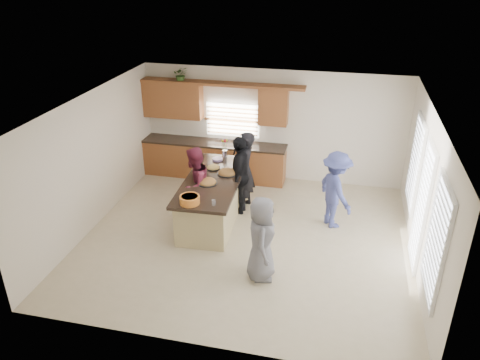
% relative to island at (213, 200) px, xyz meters
% --- Properties ---
extents(floor, '(6.50, 6.50, 0.00)m').
position_rel_island_xyz_m(floor, '(0.86, -0.62, -0.45)').
color(floor, beige).
rests_on(floor, ground).
extents(room_shell, '(6.52, 6.02, 2.81)m').
position_rel_island_xyz_m(room_shell, '(0.86, -0.62, 1.45)').
color(room_shell, silver).
rests_on(room_shell, ground).
extents(back_cabinetry, '(4.08, 0.66, 2.46)m').
position_rel_island_xyz_m(back_cabinetry, '(-0.60, 2.11, 0.46)').
color(back_cabinetry, '#95572B').
rests_on(back_cabinetry, ground).
extents(right_wall_glazing, '(0.06, 4.00, 2.25)m').
position_rel_island_xyz_m(right_wall_glazing, '(4.08, -0.76, 0.89)').
color(right_wall_glazing, white).
rests_on(right_wall_glazing, ground).
extents(island, '(1.27, 2.75, 0.95)m').
position_rel_island_xyz_m(island, '(0.00, 0.00, 0.00)').
color(island, tan).
rests_on(island, ground).
extents(platter_front, '(0.41, 0.41, 0.17)m').
position_rel_island_xyz_m(platter_front, '(-0.05, -0.22, 0.52)').
color(platter_front, black).
rests_on(platter_front, island).
extents(platter_mid, '(0.44, 0.44, 0.18)m').
position_rel_island_xyz_m(platter_mid, '(0.24, 0.32, 0.53)').
color(platter_mid, black).
rests_on(platter_mid, island).
extents(platter_back, '(0.31, 0.31, 0.13)m').
position_rel_island_xyz_m(platter_back, '(-0.13, 0.52, 0.52)').
color(platter_back, black).
rests_on(platter_back, island).
extents(salad_bowl, '(0.39, 0.39, 0.15)m').
position_rel_island_xyz_m(salad_bowl, '(-0.13, -1.12, 0.58)').
color(salad_bowl, orange).
rests_on(salad_bowl, island).
extents(clear_cup, '(0.07, 0.07, 0.11)m').
position_rel_island_xyz_m(clear_cup, '(0.33, -1.09, 0.55)').
color(clear_cup, white).
rests_on(clear_cup, island).
extents(plate_stack, '(0.24, 0.24, 0.05)m').
position_rel_island_xyz_m(plate_stack, '(-0.17, 1.00, 0.52)').
color(plate_stack, '#B697DC').
rests_on(plate_stack, island).
extents(flower_vase, '(0.14, 0.14, 0.44)m').
position_rel_island_xyz_m(flower_vase, '(-0.05, 1.21, 0.74)').
color(flower_vase, silver).
rests_on(flower_vase, island).
extents(potted_plant, '(0.44, 0.41, 0.39)m').
position_rel_island_xyz_m(potted_plant, '(-1.39, 2.20, 2.14)').
color(potted_plant, '#3F6B2B').
rests_on(potted_plant, back_cabinetry).
extents(woman_left_back, '(0.49, 0.69, 1.81)m').
position_rel_island_xyz_m(woman_left_back, '(0.55, 0.64, 0.45)').
color(woman_left_back, black).
rests_on(woman_left_back, ground).
extents(woman_left_mid, '(0.77, 0.91, 1.67)m').
position_rel_island_xyz_m(woman_left_mid, '(-0.36, -0.14, 0.38)').
color(woman_left_mid, maroon).
rests_on(woman_left_mid, ground).
extents(woman_left_front, '(0.49, 1.07, 1.78)m').
position_rel_island_xyz_m(woman_left_front, '(0.49, 0.46, 0.44)').
color(woman_left_front, black).
rests_on(woman_left_front, ground).
extents(woman_right_back, '(1.10, 1.24, 1.67)m').
position_rel_island_xyz_m(woman_right_back, '(2.56, 0.30, 0.38)').
color(woman_right_back, '#3E4688').
rests_on(woman_right_back, ground).
extents(woman_right_front, '(0.63, 0.85, 1.58)m').
position_rel_island_xyz_m(woman_right_front, '(1.39, -1.80, 0.34)').
color(woman_right_front, slate).
rests_on(woman_right_front, ground).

